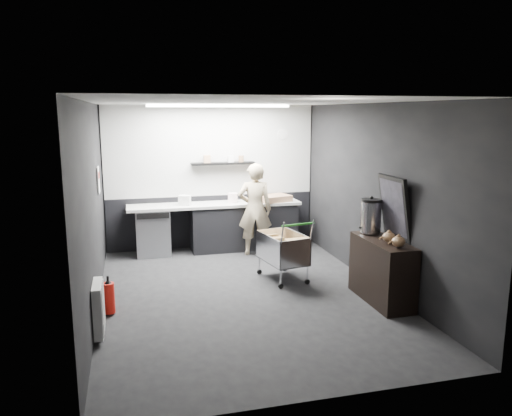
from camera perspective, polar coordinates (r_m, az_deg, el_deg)
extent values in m
plane|color=black|center=(7.24, -1.29, -9.87)|extent=(5.50, 5.50, 0.00)
plane|color=silver|center=(6.77, -1.39, 12.03)|extent=(5.50, 5.50, 0.00)
plane|color=black|center=(9.54, -5.10, 3.54)|extent=(5.50, 0.00, 5.50)
plane|color=black|center=(4.31, 7.04, -5.59)|extent=(5.50, 0.00, 5.50)
plane|color=black|center=(6.72, -18.19, -0.08)|extent=(0.00, 5.50, 5.50)
plane|color=black|center=(7.57, 13.57, 1.36)|extent=(0.00, 5.50, 5.50)
cube|color=#B5B5B0|center=(9.47, -5.13, 6.53)|extent=(3.95, 0.02, 1.70)
cube|color=black|center=(9.67, -4.99, -1.48)|extent=(3.95, 0.02, 1.00)
cube|color=black|center=(9.42, -3.79, 5.12)|extent=(1.20, 0.22, 0.04)
cylinder|color=silver|center=(9.77, 3.07, 8.45)|extent=(0.20, 0.03, 0.20)
cube|color=white|center=(7.97, -17.57, 3.07)|extent=(0.02, 0.30, 0.40)
cube|color=red|center=(7.96, -17.57, 3.57)|extent=(0.02, 0.22, 0.10)
cube|color=silver|center=(6.12, -17.57, -10.87)|extent=(0.10, 0.50, 0.60)
cube|color=white|center=(8.58, -4.24, 11.57)|extent=(2.40, 0.20, 0.04)
cube|color=black|center=(9.49, -1.40, -2.13)|extent=(2.00, 0.56, 0.85)
cube|color=beige|center=(9.29, -4.72, 0.38)|extent=(3.20, 0.60, 0.05)
cube|color=#9EA0A5|center=(9.27, -11.70, -2.68)|extent=(0.60, 0.58, 0.85)
cube|color=black|center=(8.90, -11.69, -0.90)|extent=(0.56, 0.02, 0.10)
imported|color=beige|center=(9.00, -0.12, -0.16)|extent=(0.68, 0.52, 1.68)
cube|color=silver|center=(7.79, 3.07, -6.01)|extent=(0.67, 0.91, 0.02)
cube|color=silver|center=(7.67, 1.25, -4.67)|extent=(0.17, 0.81, 0.44)
cube|color=silver|center=(7.82, 4.88, -4.41)|extent=(0.17, 0.81, 0.44)
cube|color=silver|center=(7.37, 4.03, -5.34)|extent=(0.53, 0.12, 0.44)
cube|color=silver|center=(8.11, 2.23, -3.81)|extent=(0.53, 0.12, 0.44)
cylinder|color=silver|center=(7.43, 2.25, -7.95)|extent=(0.02, 0.02, 0.29)
cylinder|color=silver|center=(7.57, 5.56, -7.65)|extent=(0.02, 0.02, 0.29)
cylinder|color=silver|center=(8.11, 0.74, -6.32)|extent=(0.02, 0.02, 0.29)
cylinder|color=silver|center=(8.24, 3.79, -6.07)|extent=(0.02, 0.02, 0.29)
cylinder|color=#258323|center=(7.20, 4.23, -1.96)|extent=(0.53, 0.13, 0.03)
cube|color=olive|center=(7.80, 2.05, -4.52)|extent=(0.28, 0.33, 0.37)
cube|color=olive|center=(7.68, 4.31, -4.94)|extent=(0.26, 0.31, 0.33)
cylinder|color=black|center=(7.48, 2.24, -8.87)|extent=(0.08, 0.04, 0.08)
cylinder|color=black|center=(8.15, 0.73, -7.16)|extent=(0.08, 0.04, 0.08)
cylinder|color=black|center=(7.61, 5.54, -8.54)|extent=(0.08, 0.04, 0.08)
cylinder|color=black|center=(8.28, 3.78, -6.90)|extent=(0.08, 0.04, 0.08)
cube|color=black|center=(7.08, 14.18, -6.98)|extent=(0.43, 1.15, 0.87)
cylinder|color=silver|center=(7.24, 12.98, -1.01)|extent=(0.29, 0.29, 0.44)
cylinder|color=black|center=(7.19, 13.06, 0.86)|extent=(0.29, 0.29, 0.04)
sphere|color=black|center=(7.19, 13.07, 1.16)|extent=(0.05, 0.05, 0.05)
ellipsoid|color=brown|center=(6.82, 14.95, -3.24)|extent=(0.17, 0.17, 0.14)
ellipsoid|color=brown|center=(6.62, 15.97, -3.72)|extent=(0.17, 0.17, 0.14)
cube|color=black|center=(7.00, 15.59, 0.06)|extent=(0.20, 0.67, 0.86)
cube|color=black|center=(6.98, 15.41, 0.05)|extent=(0.14, 0.58, 0.74)
cylinder|color=red|center=(6.76, -16.47, -9.84)|extent=(0.15, 0.15, 0.40)
cone|color=black|center=(6.69, -16.57, -8.04)|extent=(0.10, 0.10, 0.06)
cylinder|color=black|center=(6.67, -16.59, -7.71)|extent=(0.03, 0.03, 0.06)
cube|color=#A27856|center=(9.48, 2.09, 1.13)|extent=(0.66, 0.57, 0.11)
cylinder|color=#F8D7DA|center=(9.34, -2.67, 1.17)|extent=(0.18, 0.18, 0.18)
cube|color=silver|center=(9.15, -8.16, 0.88)|extent=(0.24, 0.22, 0.18)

